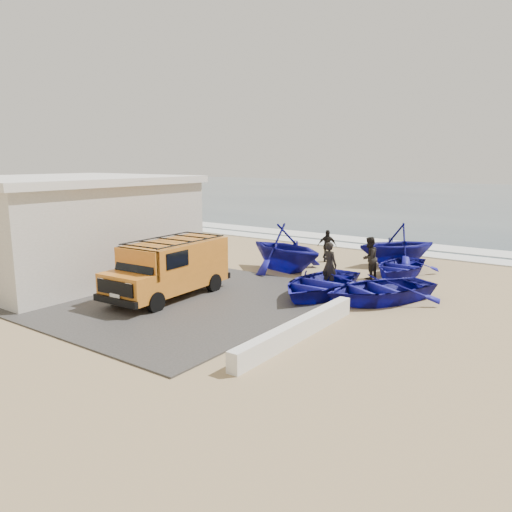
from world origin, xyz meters
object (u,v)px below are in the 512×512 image
Objects in this scene: fisherman_front at (329,265)px; fisherman_middle at (369,258)px; fisherman_back at (327,246)px; building at (65,226)px; boat_mid_left at (285,247)px; boat_near_left at (319,284)px; parapet at (298,330)px; boat_far_left at (397,244)px; van at (170,266)px; boat_near_right at (378,289)px; boat_mid_right at (400,267)px.

fisherman_front is 1.02× the size of fisherman_middle.
fisherman_back is (-2.52, 4.57, -0.13)m from fisherman_front.
building is 5.09× the size of fisherman_front.
building is at bearing -161.38° from fisherman_back.
fisherman_back is at bearing 2.22° from boat_mid_left.
boat_near_left is at bearing 112.03° from fisherman_front.
parapet is 6.10m from fisherman_front.
boat_near_left is 7.09m from boat_far_left.
van is at bearing -74.73° from boat_far_left.
boat_mid_left reaches higher than van.
parapet is at bearing -68.96° from boat_near_left.
building is 2.29× the size of boat_mid_left.
fisherman_middle is at bearing -65.42° from fisherman_back.
fisherman_front is at bearing -91.89° from fisherman_back.
van is 2.76× the size of fisherman_front.
parapet is 8.96m from boat_mid_left.
boat_far_left is at bearing 43.40° from building.
building is 15.30m from boat_far_left.
boat_near_right is at bearing 86.17° from parapet.
parapet is at bearing -88.33° from boat_mid_right.
parapet is at bearing -96.96° from fisherman_back.
van is at bearing 58.45° from fisherman_front.
boat_far_left is (0.32, 7.06, 0.56)m from boat_near_left.
building is at bearing 33.88° from fisherman_front.
building is at bearing 177.35° from van.
boat_near_left is 1.02× the size of boat_near_right.
boat_mid_left is at bearing 125.02° from parapet.
boat_near_right is 2.74× the size of fisherman_back.
boat_mid_left is (-3.38, 2.89, 0.62)m from boat_near_left.
building is 11.56m from fisherman_front.
boat_near_right is at bearing -35.40° from boat_far_left.
boat_mid_left reaches higher than boat_far_left.
boat_near_left is 4.49m from boat_mid_left.
fisherman_front is (4.09, 4.67, -0.23)m from van.
boat_near_left is at bearing -95.23° from fisherman_back.
van is 11.45m from boat_far_left.
boat_far_left reaches higher than fisherman_middle.
boat_near_right is at bearing -80.79° from boat_mid_right.
fisherman_middle is (0.04, -3.38, -0.12)m from boat_far_left.
fisherman_middle is 3.85m from fisherman_back.
boat_near_right is 1.13× the size of boat_far_left.
boat_far_left is 2.43× the size of fisherman_back.
boat_mid_right is 0.98× the size of boat_far_left.
building is at bearing -146.16° from boat_mid_right.
building is 2.42× the size of boat_far_left.
building reaches higher than boat_near_right.
boat_far_left is at bearing -86.39° from fisherman_front.
van is (6.39, 0.05, -1.01)m from building.
van is 10.14m from boat_mid_right.
parapet is at bearing -43.47° from boat_far_left.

